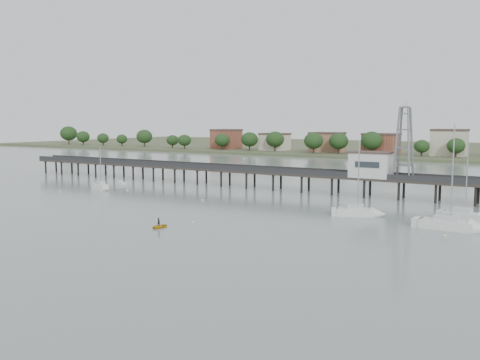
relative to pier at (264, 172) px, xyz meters
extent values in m
plane|color=gray|center=(0.00, -60.00, -3.79)|extent=(500.00, 500.00, 0.00)
cube|color=#2D2823|center=(0.00, 0.00, -0.04)|extent=(150.00, 5.00, 0.50)
cube|color=#333335|center=(0.00, -2.40, 0.76)|extent=(150.00, 0.12, 1.10)
cube|color=#333335|center=(0.00, 2.40, 0.76)|extent=(150.00, 0.12, 1.10)
cylinder|color=black|center=(-73.00, -1.90, -1.99)|extent=(0.50, 0.50, 4.40)
cylinder|color=black|center=(-73.00, 1.90, -1.99)|extent=(0.50, 0.50, 4.40)
cylinder|color=black|center=(0.00, -1.90, -1.99)|extent=(0.50, 0.50, 4.40)
cylinder|color=black|center=(0.00, 1.90, -1.99)|extent=(0.50, 0.50, 4.40)
cube|color=silver|center=(25.00, 0.00, 2.71)|extent=(8.00, 5.00, 5.00)
cube|color=#4C3833|center=(25.00, 0.00, 5.36)|extent=(8.40, 5.40, 0.30)
cube|color=slate|center=(31.50, 0.00, 14.36)|extent=(1.80, 1.80, 0.30)
cube|color=silver|center=(31.50, 0.00, 15.11)|extent=(0.90, 0.90, 1.20)
cube|color=white|center=(44.76, -26.41, -3.32)|extent=(7.46, 3.09, 1.65)
cube|color=silver|center=(44.76, -26.41, -2.14)|extent=(3.35, 2.39, 0.75)
cylinder|color=#A5A8AA|center=(45.27, -26.43, 4.42)|extent=(0.18, 0.18, 13.84)
cylinder|color=#A5A8AA|center=(43.53, -26.37, -1.59)|extent=(4.31, 0.25, 0.12)
cube|color=white|center=(-30.52, -20.93, -3.32)|extent=(4.71, 2.73, 1.65)
cone|color=white|center=(-27.84, -21.60, -3.32)|extent=(2.20, 2.11, 1.72)
cube|color=silver|center=(-30.52, -20.93, -2.14)|extent=(2.24, 1.81, 0.75)
cylinder|color=#A5A8AA|center=(-30.23, -21.01, 1.65)|extent=(0.18, 0.18, 8.29)
cylinder|color=#A5A8AA|center=(-31.24, -20.76, -1.59)|extent=(2.53, 0.73, 0.12)
cube|color=white|center=(45.53, -17.96, -3.32)|extent=(6.27, 3.40, 1.65)
cube|color=silver|center=(45.53, -17.96, -2.14)|extent=(2.95, 2.32, 0.75)
cylinder|color=#A5A8AA|center=(45.94, -18.04, 3.08)|extent=(0.18, 0.18, 11.14)
cylinder|color=#A5A8AA|center=(44.56, -17.77, -1.59)|extent=(3.42, 0.78, 0.12)
cube|color=white|center=(29.94, -23.13, -3.32)|extent=(6.38, 4.40, 1.65)
cone|color=white|center=(33.38, -21.72, -3.32)|extent=(3.17, 3.08, 2.31)
cube|color=silver|center=(29.94, -23.13, -2.14)|extent=(3.15, 2.72, 0.75)
cylinder|color=#A5A8AA|center=(30.32, -22.97, 3.08)|extent=(0.18, 0.18, 11.16)
cylinder|color=#A5A8AA|center=(29.02, -23.51, -1.59)|extent=(3.26, 1.43, 0.12)
cube|color=white|center=(-33.29, -11.57, -3.49)|extent=(3.37, 2.16, 0.87)
cube|color=silver|center=(-33.96, -11.36, -2.97)|extent=(1.30, 1.30, 0.52)
imported|color=gold|center=(8.71, -47.29, -3.79)|extent=(2.07, 0.60, 2.89)
imported|color=black|center=(8.71, -47.29, -3.79)|extent=(0.63, 1.31, 0.30)
ellipsoid|color=beige|center=(-35.75, -27.85, -3.71)|extent=(0.56, 0.56, 0.39)
ellipsoid|color=beige|center=(45.48, -31.57, -3.71)|extent=(0.56, 0.56, 0.39)
ellipsoid|color=beige|center=(10.66, -41.56, -3.71)|extent=(0.56, 0.56, 0.39)
ellipsoid|color=beige|center=(-1.21, -22.35, -3.71)|extent=(0.56, 0.56, 0.39)
ellipsoid|color=beige|center=(-12.12, -40.33, -3.71)|extent=(0.56, 0.56, 0.39)
ellipsoid|color=beige|center=(29.71, -20.95, -3.71)|extent=(0.56, 0.56, 0.39)
ellipsoid|color=beige|center=(-24.20, -18.96, -3.71)|extent=(0.56, 0.56, 0.39)
cube|color=#475133|center=(0.00, 185.00, -3.29)|extent=(500.00, 170.00, 1.40)
cube|color=brown|center=(-90.00, 123.00, 1.91)|extent=(13.00, 10.50, 9.00)
cube|color=brown|center=(-62.00, 123.00, 1.91)|extent=(13.00, 10.50, 9.00)
cube|color=brown|center=(-35.00, 123.00, 1.91)|extent=(13.00, 10.50, 9.00)
cube|color=brown|center=(-10.00, 123.00, 1.91)|extent=(13.00, 10.50, 9.00)
cube|color=brown|center=(18.00, 123.00, 1.91)|extent=(13.00, 10.50, 9.00)
ellipsoid|color=#163616|center=(-120.00, 111.00, 2.21)|extent=(8.00, 8.00, 6.80)
ellipsoid|color=#163616|center=(0.00, 111.00, 2.21)|extent=(8.00, 8.00, 6.80)
camera|label=1|loc=(58.93, -106.47, 11.82)|focal=40.00mm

